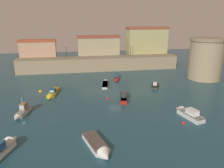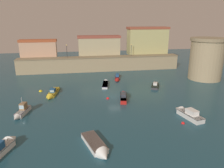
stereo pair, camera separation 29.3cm
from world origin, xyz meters
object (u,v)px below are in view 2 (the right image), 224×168
(moored_boat_4, at_px, (0,148))
(mooring_buoy_0, at_px, (108,99))
(moored_boat_2, at_px, (22,112))
(mooring_buoy_1, at_px, (41,91))
(fortress_tower, at_px, (206,59))
(moored_boat_3, at_px, (187,113))
(moored_boat_6, at_px, (117,78))
(moored_boat_7, at_px, (52,94))
(moored_boat_8, at_px, (106,83))
(moored_boat_1, at_px, (98,147))
(mooring_buoy_2, at_px, (183,124))
(moored_boat_0, at_px, (123,96))
(quay_lamp_0, at_px, (67,49))
(moored_boat_5, at_px, (155,85))
(quay_lamp_1, at_px, (131,48))

(moored_boat_4, height_order, mooring_buoy_0, moored_boat_4)
(moored_boat_2, bearing_deg, mooring_buoy_1, -173.67)
(fortress_tower, bearing_deg, mooring_buoy_0, -159.12)
(moored_boat_3, height_order, moored_boat_6, moored_boat_3)
(moored_boat_7, distance_m, mooring_buoy_0, 11.81)
(fortress_tower, xyz_separation_m, moored_boat_8, (-26.56, -0.71, -5.14))
(moored_boat_1, bearing_deg, moored_boat_6, 148.44)
(mooring_buoy_2, bearing_deg, moored_boat_4, -172.98)
(moored_boat_3, relative_size, mooring_buoy_0, 10.36)
(moored_boat_3, relative_size, mooring_buoy_1, 8.58)
(moored_boat_1, relative_size, moored_boat_6, 0.92)
(moored_boat_0, distance_m, moored_boat_3, 12.92)
(fortress_tower, xyz_separation_m, mooring_buoy_0, (-27.54, -10.50, -5.43))
(moored_boat_3, distance_m, moored_boat_7, 26.70)
(moored_boat_2, relative_size, moored_boat_3, 0.85)
(mooring_buoy_2, bearing_deg, quay_lamp_0, 115.73)
(moored_boat_7, bearing_deg, mooring_buoy_1, -128.70)
(quay_lamp_0, bearing_deg, moored_boat_0, -65.55)
(moored_boat_5, distance_m, mooring_buoy_2, 18.81)
(moored_boat_7, bearing_deg, quay_lamp_0, -179.14)
(fortress_tower, relative_size, mooring_buoy_1, 14.81)
(moored_boat_5, xyz_separation_m, mooring_buoy_2, (-2.63, -18.62, -0.37))
(fortress_tower, bearing_deg, mooring_buoy_2, -127.85)
(moored_boat_0, bearing_deg, moored_boat_7, 85.30)
(moored_boat_0, relative_size, moored_boat_7, 0.91)
(moored_boat_0, bearing_deg, mooring_buoy_2, -139.16)
(moored_boat_4, height_order, mooring_buoy_2, moored_boat_4)
(moored_boat_0, distance_m, mooring_buoy_1, 18.48)
(mooring_buoy_2, bearing_deg, fortress_tower, 52.15)
(moored_boat_7, relative_size, mooring_buoy_2, 13.58)
(quay_lamp_1, distance_m, moored_boat_7, 31.01)
(moored_boat_6, bearing_deg, fortress_tower, 92.90)
(quay_lamp_0, xyz_separation_m, mooring_buoy_2, (17.91, -37.17, -6.86))
(moored_boat_7, height_order, mooring_buoy_2, moored_boat_7)
(moored_boat_0, bearing_deg, quay_lamp_1, -5.28)
(moored_boat_2, height_order, mooring_buoy_2, moored_boat_2)
(quay_lamp_1, distance_m, moored_boat_2, 40.12)
(fortress_tower, height_order, moored_boat_2, fortress_tower)
(moored_boat_5, relative_size, moored_boat_6, 0.71)
(moored_boat_1, bearing_deg, moored_boat_4, -113.88)
(quay_lamp_0, height_order, mooring_buoy_2, quay_lamp_0)
(moored_boat_0, bearing_deg, fortress_tower, -53.44)
(moored_boat_0, height_order, moored_boat_1, moored_boat_0)
(moored_boat_2, bearing_deg, quay_lamp_0, 179.62)
(moored_boat_3, xyz_separation_m, mooring_buoy_1, (-25.31, 17.21, -0.54))
(quay_lamp_0, xyz_separation_m, quay_lamp_1, (19.42, -0.00, -0.14))
(moored_boat_4, bearing_deg, mooring_buoy_1, 16.49)
(moored_boat_7, bearing_deg, fortress_tower, 108.19)
(moored_boat_0, height_order, moored_boat_8, moored_boat_0)
(moored_boat_3, bearing_deg, moored_boat_7, 45.22)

